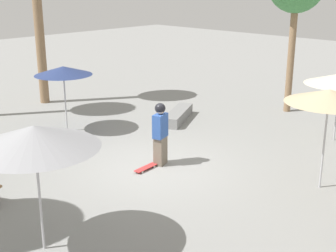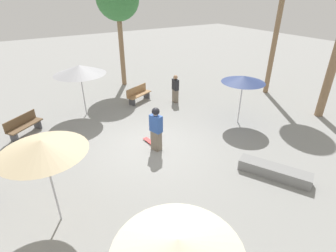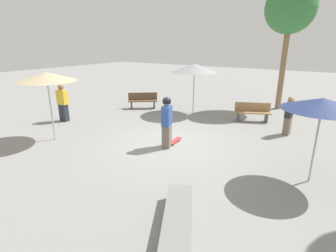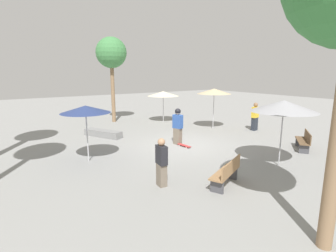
{
  "view_description": "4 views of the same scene",
  "coord_description": "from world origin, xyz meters",
  "px_view_note": "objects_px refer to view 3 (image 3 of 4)",
  "views": [
    {
      "loc": [
        8.47,
        8.59,
        5.01
      ],
      "look_at": [
        0.05,
        0.53,
        1.33
      ],
      "focal_mm": 50.0,
      "sensor_mm": 36.0,
      "label": 1
    },
    {
      "loc": [
        -7.9,
        4.15,
        5.63
      ],
      "look_at": [
        -0.36,
        -0.54,
        0.95
      ],
      "focal_mm": 28.0,
      "sensor_mm": 36.0,
      "label": 2
    },
    {
      "loc": [
        -7.42,
        -4.75,
        3.53
      ],
      "look_at": [
        -0.5,
        -0.27,
        0.87
      ],
      "focal_mm": 28.0,
      "sensor_mm": 36.0,
      "label": 3
    },
    {
      "loc": [
        9.92,
        -7.48,
        3.51
      ],
      "look_at": [
        -0.33,
        -0.59,
        0.96
      ],
      "focal_mm": 28.0,
      "sensor_mm": 36.0,
      "label": 4
    }
  ],
  "objects_px": {
    "palm_tree_left": "(290,10)",
    "bystander_watching": "(63,103)",
    "skater_main": "(167,121)",
    "shade_umbrella_navy": "(323,104)",
    "shade_umbrella_grey": "(194,68)",
    "bystander_far": "(289,116)",
    "bench_near": "(143,101)",
    "bench_far": "(252,112)",
    "skateboard": "(175,141)",
    "concrete_ledge": "(177,224)",
    "shade_umbrella_tan": "(46,77)"
  },
  "relations": [
    {
      "from": "skater_main",
      "to": "palm_tree_left",
      "type": "relative_size",
      "value": 0.28
    },
    {
      "from": "shade_umbrella_grey",
      "to": "bystander_watching",
      "type": "relative_size",
      "value": 1.47
    },
    {
      "from": "shade_umbrella_grey",
      "to": "concrete_ledge",
      "type": "bearing_deg",
      "value": -154.18
    },
    {
      "from": "skateboard",
      "to": "bench_near",
      "type": "xyz_separation_m",
      "value": [
        3.47,
        4.24,
        0.37
      ]
    },
    {
      "from": "palm_tree_left",
      "to": "bystander_watching",
      "type": "xyz_separation_m",
      "value": [
        -7.93,
        7.87,
        -4.2
      ]
    },
    {
      "from": "bench_far",
      "to": "shade_umbrella_navy",
      "type": "relative_size",
      "value": 0.73
    },
    {
      "from": "skateboard",
      "to": "shade_umbrella_tan",
      "type": "xyz_separation_m",
      "value": [
        -2.23,
        3.99,
        2.3
      ]
    },
    {
      "from": "skater_main",
      "to": "shade_umbrella_grey",
      "type": "relative_size",
      "value": 0.71
    },
    {
      "from": "bench_far",
      "to": "bystander_watching",
      "type": "xyz_separation_m",
      "value": [
        -4.73,
        7.36,
        0.43
      ]
    },
    {
      "from": "bench_far",
      "to": "bystander_watching",
      "type": "relative_size",
      "value": 0.96
    },
    {
      "from": "shade_umbrella_tan",
      "to": "bystander_far",
      "type": "relative_size",
      "value": 1.64
    },
    {
      "from": "skateboard",
      "to": "palm_tree_left",
      "type": "relative_size",
      "value": 0.13
    },
    {
      "from": "bench_near",
      "to": "bystander_watching",
      "type": "height_order",
      "value": "bystander_watching"
    },
    {
      "from": "bystander_watching",
      "to": "palm_tree_left",
      "type": "bearing_deg",
      "value": 37.5
    },
    {
      "from": "skater_main",
      "to": "bystander_far",
      "type": "distance_m",
      "value": 4.94
    },
    {
      "from": "bench_near",
      "to": "shade_umbrella_grey",
      "type": "xyz_separation_m",
      "value": [
        0.62,
        -2.82,
        1.87
      ]
    },
    {
      "from": "concrete_ledge",
      "to": "shade_umbrella_grey",
      "type": "relative_size",
      "value": 0.92
    },
    {
      "from": "bench_far",
      "to": "skateboard",
      "type": "bearing_deg",
      "value": 45.83
    },
    {
      "from": "shade_umbrella_navy",
      "to": "bystander_far",
      "type": "height_order",
      "value": "shade_umbrella_navy"
    },
    {
      "from": "bench_near",
      "to": "bystander_far",
      "type": "relative_size",
      "value": 1.0
    },
    {
      "from": "palm_tree_left",
      "to": "bystander_far",
      "type": "bearing_deg",
      "value": -164.79
    },
    {
      "from": "skater_main",
      "to": "shade_umbrella_navy",
      "type": "bearing_deg",
      "value": -106.17
    },
    {
      "from": "bystander_watching",
      "to": "shade_umbrella_tan",
      "type": "bearing_deg",
      "value": -52.15
    },
    {
      "from": "skateboard",
      "to": "bystander_watching",
      "type": "xyz_separation_m",
      "value": [
        -0.48,
        5.78,
        0.79
      ]
    },
    {
      "from": "skateboard",
      "to": "bystander_watching",
      "type": "relative_size",
      "value": 0.48
    },
    {
      "from": "concrete_ledge",
      "to": "shade_umbrella_tan",
      "type": "height_order",
      "value": "shade_umbrella_tan"
    },
    {
      "from": "shade_umbrella_grey",
      "to": "shade_umbrella_navy",
      "type": "relative_size",
      "value": 1.12
    },
    {
      "from": "concrete_ledge",
      "to": "shade_umbrella_grey",
      "type": "distance_m",
      "value": 9.32
    },
    {
      "from": "bystander_watching",
      "to": "bench_near",
      "type": "bearing_deg",
      "value": 60.98
    },
    {
      "from": "concrete_ledge",
      "to": "shade_umbrella_navy",
      "type": "xyz_separation_m",
      "value": [
        3.58,
        -1.92,
        1.91
      ]
    },
    {
      "from": "skater_main",
      "to": "bench_far",
      "type": "relative_size",
      "value": 1.09
    },
    {
      "from": "palm_tree_left",
      "to": "shade_umbrella_navy",
      "type": "bearing_deg",
      "value": -163.5
    },
    {
      "from": "bench_near",
      "to": "shade_umbrella_navy",
      "type": "relative_size",
      "value": 0.69
    },
    {
      "from": "shade_umbrella_grey",
      "to": "skater_main",
      "type": "bearing_deg",
      "value": -163.17
    },
    {
      "from": "bystander_watching",
      "to": "bystander_far",
      "type": "xyz_separation_m",
      "value": [
        3.6,
        -9.05,
        -0.08
      ]
    },
    {
      "from": "skateboard",
      "to": "shade_umbrella_navy",
      "type": "bearing_deg",
      "value": -101.72
    },
    {
      "from": "skateboard",
      "to": "shade_umbrella_navy",
      "type": "height_order",
      "value": "shade_umbrella_navy"
    },
    {
      "from": "bench_near",
      "to": "shade_umbrella_grey",
      "type": "distance_m",
      "value": 3.44
    },
    {
      "from": "concrete_ledge",
      "to": "bench_far",
      "type": "relative_size",
      "value": 1.4
    },
    {
      "from": "skateboard",
      "to": "palm_tree_left",
      "type": "height_order",
      "value": "palm_tree_left"
    },
    {
      "from": "shade_umbrella_grey",
      "to": "shade_umbrella_navy",
      "type": "xyz_separation_m",
      "value": [
        -4.59,
        -5.87,
        -0.2
      ]
    },
    {
      "from": "shade_umbrella_tan",
      "to": "bystander_watching",
      "type": "xyz_separation_m",
      "value": [
        1.76,
        1.79,
        -1.5
      ]
    },
    {
      "from": "bystander_far",
      "to": "skateboard",
      "type": "bearing_deg",
      "value": 139.52
    },
    {
      "from": "bench_near",
      "to": "shade_umbrella_navy",
      "type": "distance_m",
      "value": 9.7
    },
    {
      "from": "shade_umbrella_tan",
      "to": "bystander_far",
      "type": "xyz_separation_m",
      "value": [
        5.35,
        -7.26,
        -1.59
      ]
    },
    {
      "from": "skateboard",
      "to": "concrete_ledge",
      "type": "distance_m",
      "value": 4.8
    },
    {
      "from": "bench_far",
      "to": "bystander_far",
      "type": "height_order",
      "value": "bystander_far"
    },
    {
      "from": "bystander_far",
      "to": "shade_umbrella_grey",
      "type": "bearing_deg",
      "value": 84.21
    },
    {
      "from": "shade_umbrella_navy",
      "to": "bystander_far",
      "type": "bearing_deg",
      "value": 18.03
    },
    {
      "from": "shade_umbrella_tan",
      "to": "shade_umbrella_grey",
      "type": "xyz_separation_m",
      "value": [
        6.33,
        -2.57,
        -0.06
      ]
    }
  ]
}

